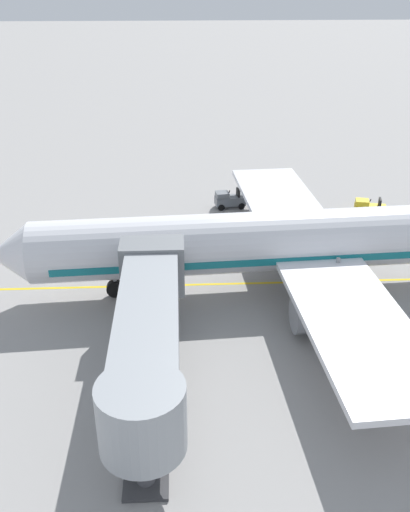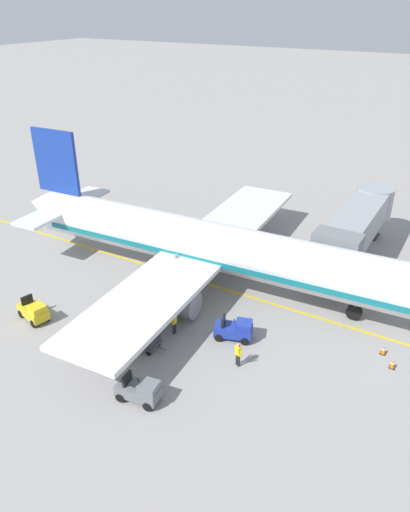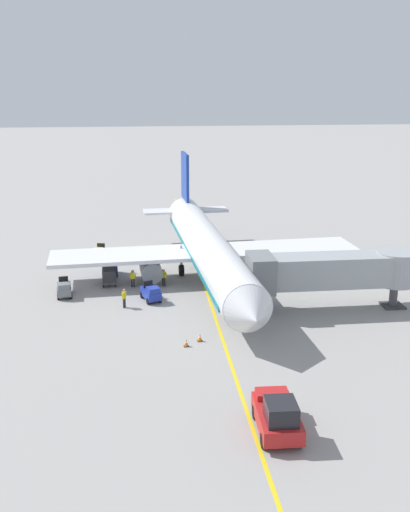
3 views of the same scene
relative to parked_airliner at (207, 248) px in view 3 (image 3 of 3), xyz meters
The scene contains 15 objects.
ground_plane 3.47m from the parked_airliner, 70.49° to the right, with size 400.00×400.00×0.00m, color gray.
gate_lead_in_line 3.46m from the parked_airliner, 70.49° to the right, with size 0.24×80.00×0.01m, color gold.
parked_airliner is the anchor object (origin of this frame).
jet_bridge 13.06m from the parked_airliner, 136.87° to the left, with size 14.38×3.50×4.98m.
pushback_tractor 26.78m from the parked_airliner, 91.72° to the left, with size 2.36×4.48×2.40m.
baggage_tug_lead 8.02m from the parked_airliner, 42.70° to the left, with size 1.93×2.75×1.62m.
baggage_tug_trailing 13.97m from the parked_airliner, 13.36° to the left, with size 1.58×2.64×1.62m.
baggage_tug_spare 13.78m from the parked_airliner, 36.62° to the right, with size 1.78×2.71×1.62m.
baggage_cart_front 9.73m from the parked_airliner, ahead, with size 1.39×2.93×1.58m.
baggage_cart_second_in_train 9.96m from the parked_airliner, 14.97° to the right, with size 1.39×2.93×1.58m.
ground_crew_wing_walker 7.68m from the parked_airliner, 11.00° to the left, with size 0.73×0.27×1.69m.
ground_crew_loader 10.56m from the parked_airliner, 39.81° to the left, with size 0.39×0.69×1.69m.
ground_crew_marshaller 5.07m from the parked_airliner, 18.71° to the left, with size 0.68×0.43×1.69m.
safety_cone_nose_left 14.63m from the parked_airliner, 81.22° to the left, with size 0.36×0.36×0.59m.
safety_cone_nose_right 15.59m from the parked_airliner, 77.63° to the left, with size 0.36×0.36×0.59m.
Camera 3 is at (5.95, 56.22, 18.81)m, focal length 41.80 mm.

